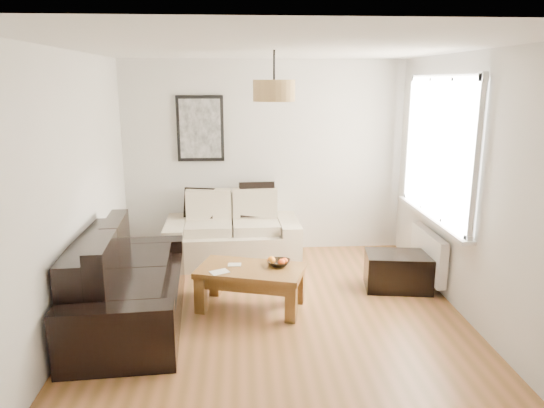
{
  "coord_description": "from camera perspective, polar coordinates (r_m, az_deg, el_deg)",
  "views": [
    {
      "loc": [
        -0.34,
        -4.58,
        2.32
      ],
      "look_at": [
        0.0,
        0.6,
        1.05
      ],
      "focal_mm": 33.37,
      "sensor_mm": 36.0,
      "label": 1
    }
  ],
  "objects": [
    {
      "name": "floor",
      "position": [
        5.15,
        0.45,
        -13.05
      ],
      "size": [
        4.5,
        4.5,
        0.0
      ],
      "primitive_type": "plane",
      "color": "brown",
      "rests_on": "ground"
    },
    {
      "name": "ceiling",
      "position": [
        4.6,
        0.51,
        17.22
      ],
      "size": [
        3.8,
        4.5,
        0.0
      ],
      "primitive_type": null,
      "color": "white",
      "rests_on": "floor"
    },
    {
      "name": "wall_back",
      "position": [
        6.92,
        -0.89,
        5.27
      ],
      "size": [
        3.8,
        0.04,
        2.6
      ],
      "primitive_type": null,
      "color": "silver",
      "rests_on": "floor"
    },
    {
      "name": "wall_front",
      "position": [
        2.57,
        4.2,
        -9.75
      ],
      "size": [
        3.8,
        0.04,
        2.6
      ],
      "primitive_type": null,
      "color": "silver",
      "rests_on": "floor"
    },
    {
      "name": "wall_left",
      "position": [
        4.95,
        -22.04,
        0.82
      ],
      "size": [
        0.04,
        4.5,
        2.6
      ],
      "primitive_type": null,
      "color": "silver",
      "rests_on": "floor"
    },
    {
      "name": "wall_right",
      "position": [
        5.2,
        21.85,
        1.43
      ],
      "size": [
        0.04,
        4.5,
        2.6
      ],
      "primitive_type": null,
      "color": "silver",
      "rests_on": "floor"
    },
    {
      "name": "window_bay",
      "position": [
        5.86,
        18.44,
        5.98
      ],
      "size": [
        0.14,
        1.9,
        1.6
      ],
      "primitive_type": null,
      "color": "white",
      "rests_on": "wall_right"
    },
    {
      "name": "radiator",
      "position": [
        6.12,
        17.22,
        -5.39
      ],
      "size": [
        0.1,
        0.9,
        0.52
      ],
      "primitive_type": "cube",
      "color": "white",
      "rests_on": "wall_right"
    },
    {
      "name": "poster",
      "position": [
        6.85,
        -8.09,
        8.42
      ],
      "size": [
        0.62,
        0.04,
        0.87
      ],
      "primitive_type": null,
      "color": "black",
      "rests_on": "wall_back"
    },
    {
      "name": "pendant_shade",
      "position": [
        4.89,
        0.23,
        12.68
      ],
      "size": [
        0.4,
        0.4,
        0.2
      ],
      "primitive_type": "cylinder",
      "color": "tan",
      "rests_on": "ceiling"
    },
    {
      "name": "loveseat_cream",
      "position": [
        6.64,
        -4.48,
        -2.85
      ],
      "size": [
        1.75,
        0.99,
        0.86
      ],
      "primitive_type": null,
      "rotation": [
        0.0,
        0.0,
        0.03
      ],
      "color": "beige",
      "rests_on": "floor"
    },
    {
      "name": "sofa_leather",
      "position": [
        5.16,
        -15.84,
        -8.28
      ],
      "size": [
        1.1,
        2.06,
        0.86
      ],
      "primitive_type": null,
      "rotation": [
        0.0,
        0.0,
        1.64
      ],
      "color": "black",
      "rests_on": "floor"
    },
    {
      "name": "coffee_table",
      "position": [
        5.35,
        -2.41,
        -9.41
      ],
      "size": [
        1.2,
        0.87,
        0.44
      ],
      "primitive_type": null,
      "rotation": [
        0.0,
        0.0,
        -0.29
      ],
      "color": "brown",
      "rests_on": "floor"
    },
    {
      "name": "ottoman",
      "position": [
        5.98,
        14.04,
        -7.37
      ],
      "size": [
        0.79,
        0.57,
        0.42
      ],
      "primitive_type": "cube",
      "rotation": [
        0.0,
        0.0,
        -0.15
      ],
      "color": "black",
      "rests_on": "floor"
    },
    {
      "name": "cushion_left",
      "position": [
        6.78,
        -8.13,
        0.12
      ],
      "size": [
        0.42,
        0.22,
        0.4
      ],
      "primitive_type": "cube",
      "rotation": [
        0.0,
        0.0,
        -0.24
      ],
      "color": "black",
      "rests_on": "loveseat_cream"
    },
    {
      "name": "cushion_right",
      "position": [
        6.76,
        -1.7,
        0.5
      ],
      "size": [
        0.48,
        0.17,
        0.47
      ],
      "primitive_type": "cube",
      "rotation": [
        0.0,
        0.0,
        0.06
      ],
      "color": "black",
      "rests_on": "loveseat_cream"
    },
    {
      "name": "fruit_bowl",
      "position": [
        5.31,
        0.81,
        -6.66
      ],
      "size": [
        0.29,
        0.29,
        0.06
      ],
      "primitive_type": "imported",
      "rotation": [
        0.0,
        0.0,
        -0.26
      ],
      "color": "black",
      "rests_on": "coffee_table"
    },
    {
      "name": "orange_a",
      "position": [
        5.3,
        1.09,
        -6.58
      ],
      "size": [
        0.08,
        0.08,
        0.07
      ],
      "primitive_type": "sphere",
      "rotation": [
        0.0,
        0.0,
        -0.15
      ],
      "color": "#F44C14",
      "rests_on": "fruit_bowl"
    },
    {
      "name": "orange_b",
      "position": [
        5.33,
        1.43,
        -6.47
      ],
      "size": [
        0.09,
        0.09,
        0.07
      ],
      "primitive_type": "sphere",
      "rotation": [
        0.0,
        0.0,
        0.24
      ],
      "color": "#EA4E13",
      "rests_on": "fruit_bowl"
    },
    {
      "name": "orange_c",
      "position": [
        5.35,
        -0.07,
        -6.39
      ],
      "size": [
        0.09,
        0.09,
        0.09
      ],
      "primitive_type": "sphere",
      "rotation": [
        0.0,
        0.0,
        -0.07
      ],
      "color": "orange",
      "rests_on": "fruit_bowl"
    },
    {
      "name": "papers",
      "position": [
        5.17,
        -5.94,
        -7.63
      ],
      "size": [
        0.22,
        0.2,
        0.01
      ],
      "primitive_type": "cube",
      "rotation": [
        0.0,
        0.0,
        0.47
      ],
      "color": "silver",
      "rests_on": "coffee_table"
    }
  ]
}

